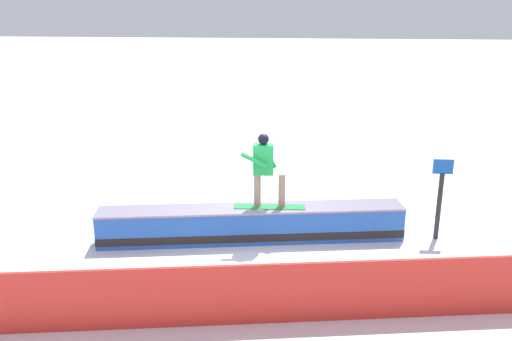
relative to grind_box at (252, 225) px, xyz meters
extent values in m
plane|color=white|center=(0.00, 0.00, -0.33)|extent=(120.00, 120.00, 0.00)
cube|color=blue|center=(0.00, 0.00, 0.01)|extent=(6.25, 1.61, 0.68)
cube|color=black|center=(0.00, 0.00, -0.16)|extent=(6.26, 1.62, 0.16)
cube|color=gray|center=(0.00, 0.00, 0.38)|extent=(6.26, 1.67, 0.04)
cube|color=#278C49|center=(-0.36, -0.06, 0.40)|extent=(1.46, 0.35, 0.01)
cylinder|color=gray|center=(-0.11, -0.05, 0.76)|extent=(0.15, 0.15, 0.69)
cylinder|color=gray|center=(-0.61, -0.07, 0.76)|extent=(0.15, 0.15, 0.69)
cube|color=green|center=(-0.23, -0.05, 1.41)|extent=(0.41, 0.26, 0.61)
sphere|color=black|center=(-0.23, -0.05, 1.82)|extent=(0.22, 0.22, 0.22)
cylinder|color=green|center=(-0.06, 0.12, 1.44)|extent=(0.54, 0.12, 0.33)
cylinder|color=green|center=(-0.32, -0.22, 1.44)|extent=(0.34, 0.11, 0.53)
cube|color=red|center=(0.00, 3.06, 0.17)|extent=(13.43, 2.29, 1.00)
cylinder|color=#262628|center=(-3.82, -0.45, 0.38)|extent=(0.10, 0.10, 1.42)
cube|color=blue|center=(-3.82, -0.45, 1.24)|extent=(0.40, 0.04, 0.30)
camera|label=1|loc=(-1.04, 10.26, 4.45)|focal=38.18mm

